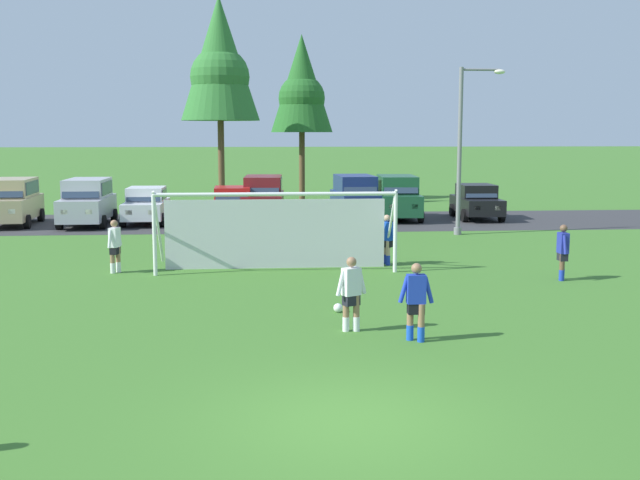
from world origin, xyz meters
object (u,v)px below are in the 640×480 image
object	(u,v)px
player_defender_far	(351,294)
parked_car_slot_far_left	(13,201)
parked_car_slot_end	(477,201)
street_lamp	(464,149)
parked_car_slot_center_left	(146,205)
parked_car_slot_right	(355,196)
soccer_ball	(338,308)
parked_car_slot_left	(87,202)
soccer_goal	(276,229)
player_winger_right	(416,302)
parked_car_slot_center	(233,205)
parked_car_slot_far_right	(397,197)
player_midfield_center	(563,252)
player_striker_near	(387,240)
parked_car_slot_center_right	(263,197)
player_winger_left	(115,246)

from	to	relation	value
player_defender_far	parked_car_slot_far_left	size ratio (longest dim) A/B	0.35
parked_car_slot_end	street_lamp	distance (m)	6.75
parked_car_slot_center_left	parked_car_slot_right	xyz separation A→B (m)	(10.10, 1.29, 0.24)
soccer_ball	parked_car_slot_left	distance (m)	20.76
parked_car_slot_left	parked_car_slot_center_left	bearing A→B (deg)	11.47
parked_car_slot_left	parked_car_slot_end	distance (m)	18.74
soccer_ball	parked_car_slot_left	world-z (taller)	parked_car_slot_left
parked_car_slot_left	parked_car_slot_right	distance (m)	12.84
player_defender_far	parked_car_slot_far_left	xyz separation A→B (m)	(-13.29, 20.53, 0.29)
soccer_ball	parked_car_slot_end	xyz separation A→B (m)	(9.00, 19.53, 0.77)
player_defender_far	parked_car_slot_left	size ratio (longest dim) A/B	0.36
soccer_goal	player_winger_right	distance (m)	9.14
parked_car_slot_center	parked_car_slot_far_right	distance (m)	8.14
player_midfield_center	parked_car_slot_end	size ratio (longest dim) A/B	0.39
parked_car_slot_far_right	parked_car_slot_end	world-z (taller)	parked_car_slot_far_right
soccer_goal	parked_car_slot_right	size ratio (longest dim) A/B	1.59
player_striker_near	player_winger_right	world-z (taller)	same
parked_car_slot_right	parked_car_slot_center_right	bearing A→B (deg)	-177.34
parked_car_slot_right	parked_car_slot_left	bearing A→B (deg)	-171.87
soccer_ball	soccer_goal	xyz separation A→B (m)	(-1.33, 6.05, 1.18)
player_winger_right	parked_car_slot_center_right	bearing A→B (deg)	97.31
parked_car_slot_left	player_striker_near	bearing A→B (deg)	-44.28
player_striker_near	player_winger_right	distance (m)	9.36
player_winger_right	street_lamp	world-z (taller)	street_lamp
player_defender_far	parked_car_slot_far_right	distance (m)	22.00
parked_car_slot_center_left	parked_car_slot_end	bearing A→B (deg)	2.42
parked_car_slot_far_right	soccer_goal	bearing A→B (deg)	-115.07
parked_car_slot_center_left	soccer_goal	bearing A→B (deg)	-65.76
soccer_ball	parked_car_slot_center_left	size ratio (longest dim) A/B	0.05
soccer_goal	player_winger_right	xyz separation A→B (m)	(2.66, -8.74, -0.47)
player_defender_far	parked_car_slot_end	distance (m)	23.10
parked_car_slot_center	player_defender_far	bearing A→B (deg)	-81.28
parked_car_slot_end	player_winger_right	bearing A→B (deg)	-109.04
parked_car_slot_center_left	parked_car_slot_end	world-z (taller)	same
player_striker_near	player_winger_right	size ratio (longest dim) A/B	1.00
parked_car_slot_end	parked_car_slot_far_right	bearing A→B (deg)	178.31
soccer_goal	player_defender_far	size ratio (longest dim) A/B	4.54
soccer_goal	parked_car_slot_center	world-z (taller)	soccer_goal
parked_car_slot_center_left	parked_car_slot_center_right	bearing A→B (deg)	11.00
player_winger_right	parked_car_slot_right	size ratio (longest dim) A/B	0.35
parked_car_slot_far_left	parked_car_slot_center_right	world-z (taller)	same
parked_car_slot_center	parked_car_slot_right	size ratio (longest dim) A/B	0.90
player_winger_right	parked_car_slot_center_left	distance (m)	23.13
parked_car_slot_left	parked_car_slot_far_right	size ratio (longest dim) A/B	0.98
parked_car_slot_far_left	player_defender_far	bearing A→B (deg)	-57.08
parked_car_slot_right	street_lamp	distance (m)	7.77
parked_car_slot_far_right	parked_car_slot_center_right	bearing A→B (deg)	177.61
parked_car_slot_center_left	parked_car_slot_right	distance (m)	10.19
parked_car_slot_far_right	street_lamp	size ratio (longest dim) A/B	0.68
player_winger_left	player_striker_near	bearing A→B (deg)	5.22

